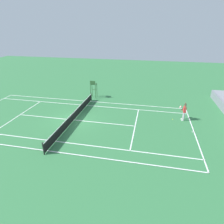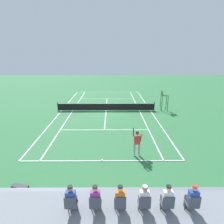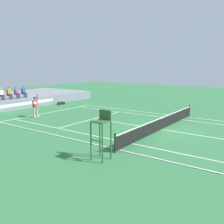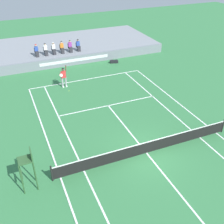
{
  "view_description": "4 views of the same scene",
  "coord_description": "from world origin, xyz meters",
  "px_view_note": "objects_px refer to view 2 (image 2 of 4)",
  "views": [
    {
      "loc": [
        16.45,
        7.55,
        9.0
      ],
      "look_at": [
        -0.72,
        3.92,
        1.0
      ],
      "focal_mm": 30.22,
      "sensor_mm": 36.0,
      "label": 1
    },
    {
      "loc": [
        -0.61,
        23.51,
        6.92
      ],
      "look_at": [
        -0.72,
        3.92,
        1.0
      ],
      "focal_mm": 31.72,
      "sensor_mm": 36.0,
      "label": 2
    },
    {
      "loc": [
        -16.39,
        -7.24,
        4.57
      ],
      "look_at": [
        -0.72,
        3.92,
        1.0
      ],
      "focal_mm": 40.09,
      "sensor_mm": 36.0,
      "label": 3
    },
    {
      "loc": [
        -7.13,
        -11.34,
        11.23
      ],
      "look_at": [
        -0.72,
        3.92,
        1.0
      ],
      "focal_mm": 43.87,
      "sensor_mm": 36.0,
      "label": 4
    }
  ],
  "objects_px": {
    "spectator_seated_2": "(144,199)",
    "spectator_seated_1": "(167,199)",
    "tennis_player": "(137,143)",
    "spectator_seated_0": "(192,199)",
    "equipment_bag": "(20,188)",
    "umpire_chair": "(164,98)",
    "spectator_seated_4": "(96,199)",
    "spectator_seated_5": "(71,199)",
    "tennis_ball": "(133,148)",
    "spectator_seated_3": "(120,199)"
  },
  "relations": [
    {
      "from": "spectator_seated_2",
      "to": "spectator_seated_1",
      "type": "bearing_deg",
      "value": 180.0
    },
    {
      "from": "tennis_player",
      "to": "spectator_seated_0",
      "type": "bearing_deg",
      "value": 101.65
    },
    {
      "from": "spectator_seated_1",
      "to": "equipment_bag",
      "type": "xyz_separation_m",
      "value": [
        6.82,
        -2.52,
        -1.46
      ]
    },
    {
      "from": "spectator_seated_2",
      "to": "umpire_chair",
      "type": "bearing_deg",
      "value": -106.77
    },
    {
      "from": "tennis_player",
      "to": "umpire_chair",
      "type": "xyz_separation_m",
      "value": [
        -4.68,
        -11.17,
        0.56
      ]
    },
    {
      "from": "umpire_chair",
      "to": "tennis_player",
      "type": "bearing_deg",
      "value": 67.27
    },
    {
      "from": "umpire_chair",
      "to": "spectator_seated_0",
      "type": "bearing_deg",
      "value": 78.88
    },
    {
      "from": "spectator_seated_0",
      "to": "spectator_seated_2",
      "type": "distance_m",
      "value": 1.82
    },
    {
      "from": "spectator_seated_2",
      "to": "spectator_seated_4",
      "type": "relative_size",
      "value": 1.0
    },
    {
      "from": "spectator_seated_1",
      "to": "equipment_bag",
      "type": "distance_m",
      "value": 7.42
    },
    {
      "from": "spectator_seated_1",
      "to": "umpire_chair",
      "type": "bearing_deg",
      "value": -104.11
    },
    {
      "from": "spectator_seated_5",
      "to": "umpire_chair",
      "type": "distance_m",
      "value": 19.08
    },
    {
      "from": "equipment_bag",
      "to": "spectator_seated_0",
      "type": "bearing_deg",
      "value": 162.0
    },
    {
      "from": "spectator_seated_5",
      "to": "tennis_ball",
      "type": "distance_m",
      "value": 8.02
    },
    {
      "from": "tennis_ball",
      "to": "equipment_bag",
      "type": "bearing_deg",
      "value": 36.37
    },
    {
      "from": "spectator_seated_2",
      "to": "spectator_seated_5",
      "type": "xyz_separation_m",
      "value": [
        2.73,
        0.0,
        0.0
      ]
    },
    {
      "from": "spectator_seated_1",
      "to": "tennis_player",
      "type": "height_order",
      "value": "spectator_seated_1"
    },
    {
      "from": "spectator_seated_4",
      "to": "spectator_seated_5",
      "type": "distance_m",
      "value": 0.91
    },
    {
      "from": "spectator_seated_4",
      "to": "tennis_ball",
      "type": "bearing_deg",
      "value": -107.17
    },
    {
      "from": "spectator_seated_0",
      "to": "spectator_seated_4",
      "type": "height_order",
      "value": "same"
    },
    {
      "from": "spectator_seated_1",
      "to": "spectator_seated_3",
      "type": "distance_m",
      "value": 1.77
    },
    {
      "from": "spectator_seated_4",
      "to": "equipment_bag",
      "type": "height_order",
      "value": "spectator_seated_4"
    },
    {
      "from": "tennis_player",
      "to": "umpire_chair",
      "type": "bearing_deg",
      "value": -112.73
    },
    {
      "from": "spectator_seated_1",
      "to": "tennis_ball",
      "type": "height_order",
      "value": "spectator_seated_1"
    },
    {
      "from": "spectator_seated_3",
      "to": "tennis_player",
      "type": "height_order",
      "value": "spectator_seated_3"
    },
    {
      "from": "spectator_seated_0",
      "to": "spectator_seated_2",
      "type": "relative_size",
      "value": 1.0
    },
    {
      "from": "spectator_seated_5",
      "to": "spectator_seated_0",
      "type": "bearing_deg",
      "value": 180.0
    },
    {
      "from": "spectator_seated_1",
      "to": "spectator_seated_3",
      "type": "xyz_separation_m",
      "value": [
        1.77,
        0.0,
        0.0
      ]
    },
    {
      "from": "tennis_ball",
      "to": "equipment_bag",
      "type": "relative_size",
      "value": 0.07
    },
    {
      "from": "umpire_chair",
      "to": "spectator_seated_3",
      "type": "bearing_deg",
      "value": 70.53
    },
    {
      "from": "spectator_seated_1",
      "to": "tennis_player",
      "type": "distance_m",
      "value": 6.21
    },
    {
      "from": "spectator_seated_4",
      "to": "spectator_seated_2",
      "type": "bearing_deg",
      "value": 180.0
    },
    {
      "from": "spectator_seated_2",
      "to": "spectator_seated_3",
      "type": "relative_size",
      "value": 1.0
    },
    {
      "from": "spectator_seated_3",
      "to": "umpire_chair",
      "type": "relative_size",
      "value": 0.52
    },
    {
      "from": "spectator_seated_2",
      "to": "spectator_seated_3",
      "type": "distance_m",
      "value": 0.9
    },
    {
      "from": "spectator_seated_1",
      "to": "spectator_seated_4",
      "type": "height_order",
      "value": "same"
    },
    {
      "from": "spectator_seated_1",
      "to": "spectator_seated_2",
      "type": "relative_size",
      "value": 1.0
    },
    {
      "from": "tennis_player",
      "to": "spectator_seated_2",
      "type": "bearing_deg",
      "value": 84.96
    },
    {
      "from": "spectator_seated_2",
      "to": "tennis_player",
      "type": "distance_m",
      "value": 6.23
    },
    {
      "from": "spectator_seated_0",
      "to": "spectator_seated_4",
      "type": "relative_size",
      "value": 1.0
    },
    {
      "from": "spectator_seated_0",
      "to": "equipment_bag",
      "type": "relative_size",
      "value": 1.33
    },
    {
      "from": "spectator_seated_1",
      "to": "umpire_chair",
      "type": "height_order",
      "value": "umpire_chair"
    },
    {
      "from": "spectator_seated_5",
      "to": "tennis_ball",
      "type": "height_order",
      "value": "spectator_seated_5"
    },
    {
      "from": "equipment_bag",
      "to": "umpire_chair",
      "type": "bearing_deg",
      "value": -127.03
    },
    {
      "from": "tennis_player",
      "to": "equipment_bag",
      "type": "relative_size",
      "value": 2.19
    },
    {
      "from": "spectator_seated_2",
      "to": "tennis_ball",
      "type": "height_order",
      "value": "spectator_seated_2"
    },
    {
      "from": "spectator_seated_0",
      "to": "spectator_seated_2",
      "type": "xyz_separation_m",
      "value": [
        1.82,
        0.0,
        0.0
      ]
    },
    {
      "from": "tennis_player",
      "to": "equipment_bag",
      "type": "xyz_separation_m",
      "value": [
        6.5,
        3.64,
        -0.83
      ]
    },
    {
      "from": "spectator_seated_2",
      "to": "spectator_seated_3",
      "type": "height_order",
      "value": "same"
    },
    {
      "from": "spectator_seated_2",
      "to": "spectator_seated_5",
      "type": "bearing_deg",
      "value": 0.0
    }
  ]
}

